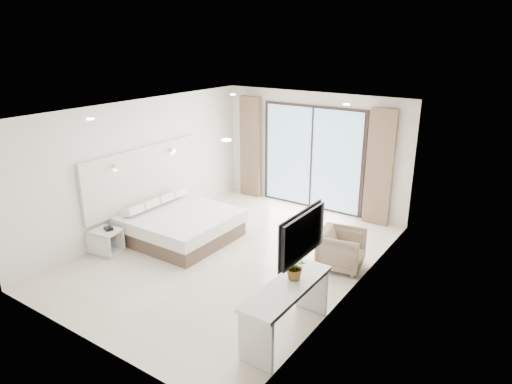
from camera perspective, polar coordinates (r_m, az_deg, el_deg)
ground at (r=8.59m, az=-2.88°, el=-7.87°), size 6.20×6.20×0.00m
room_shell at (r=8.67m, az=-1.24°, el=3.63°), size 4.62×6.22×2.72m
bed at (r=9.25m, az=-9.49°, el=-4.09°), size 1.98×1.88×0.69m
nightstand at (r=9.00m, az=-18.20°, el=-5.91°), size 0.57×0.50×0.47m
phone at (r=8.88m, az=-17.96°, el=-4.37°), size 0.20×0.18×0.06m
console_desk at (r=6.22m, az=3.88°, el=-13.26°), size 0.51×1.63×0.77m
plant at (r=6.21m, az=4.97°, el=-9.63°), size 0.38×0.41×0.29m
armchair at (r=8.14m, az=10.66°, el=-6.83°), size 0.81×0.85×0.76m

